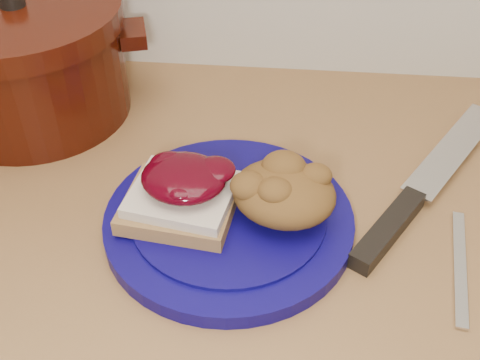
# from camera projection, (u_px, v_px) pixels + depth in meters

# --- Properties ---
(plate) EXTENTS (0.32, 0.32, 0.02)m
(plate) POSITION_uv_depth(u_px,v_px,m) (229.00, 221.00, 0.64)
(plate) COLOR #0B0551
(plate) RESTS_ON wood_countertop
(sandwich) EXTENTS (0.12, 0.11, 0.06)m
(sandwich) POSITION_uv_depth(u_px,v_px,m) (182.00, 192.00, 0.62)
(sandwich) COLOR olive
(sandwich) RESTS_ON plate
(stuffing_mound) EXTENTS (0.13, 0.12, 0.05)m
(stuffing_mound) POSITION_uv_depth(u_px,v_px,m) (284.00, 193.00, 0.61)
(stuffing_mound) COLOR brown
(stuffing_mound) RESTS_ON plate
(chef_knife) EXTENTS (0.21, 0.31, 0.02)m
(chef_knife) POSITION_uv_depth(u_px,v_px,m) (408.00, 205.00, 0.66)
(chef_knife) COLOR black
(chef_knife) RESTS_ON wood_countertop
(butter_knife) EXTENTS (0.04, 0.16, 0.00)m
(butter_knife) POSITION_uv_depth(u_px,v_px,m) (460.00, 265.00, 0.60)
(butter_knife) COLOR silver
(butter_knife) RESTS_ON wood_countertop
(dutch_oven) EXTENTS (0.32, 0.32, 0.17)m
(dutch_oven) POSITION_uv_depth(u_px,v_px,m) (27.00, 60.00, 0.77)
(dutch_oven) COLOR #310D04
(dutch_oven) RESTS_ON wood_countertop
(pepper_grinder) EXTENTS (0.06, 0.06, 0.13)m
(pepper_grinder) POSITION_uv_depth(u_px,v_px,m) (17.00, 67.00, 0.78)
(pepper_grinder) COLOR black
(pepper_grinder) RESTS_ON wood_countertop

